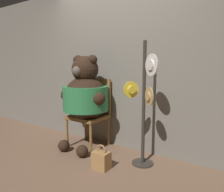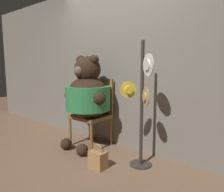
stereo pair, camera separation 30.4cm
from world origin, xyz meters
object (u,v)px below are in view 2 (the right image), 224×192
teddy_bear (87,95)px  hat_display_rack (141,106)px  handbag_on_ground (98,159)px  chair (94,109)px

teddy_bear → hat_display_rack: hat_display_rack is taller
teddy_bear → handbag_on_ground: (0.62, -0.42, -0.72)m
chair → teddy_bear: size_ratio=0.74×
teddy_bear → handbag_on_ground: teddy_bear is taller
chair → teddy_bear: (0.03, -0.18, 0.26)m
chair → hat_display_rack: (1.04, -0.23, 0.21)m
teddy_bear → hat_display_rack: size_ratio=0.91×
chair → handbag_on_ground: chair is taller
chair → handbag_on_ground: 1.00m
teddy_bear → hat_display_rack: (1.01, -0.05, -0.04)m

